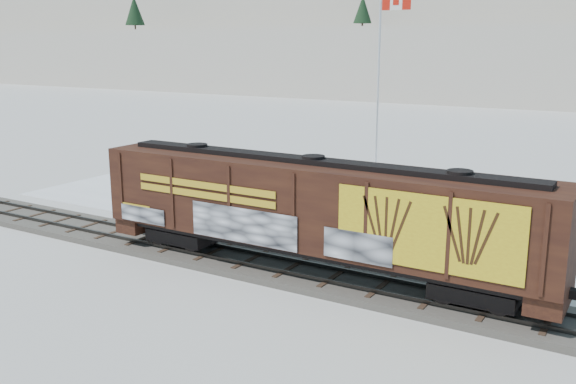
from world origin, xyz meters
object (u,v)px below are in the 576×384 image
Objects in this scene: hopper_railcar at (313,208)px; car_silver at (317,207)px; flagpole at (379,122)px; car_white at (434,221)px; car_dark at (491,238)px.

hopper_railcar reaches higher than car_silver.
car_silver is (-0.46, -6.90, -3.91)m from flagpole.
flagpole is (-3.58, 14.73, 1.68)m from hopper_railcar.
car_white is at bearing -97.11° from car_silver.
car_silver is 0.81× the size of car_white.
hopper_railcar is at bearing -76.35° from flagpole.
flagpole is 7.94m from car_silver.
car_silver is 0.95× the size of car_dark.
car_white is at bearing 73.44° from hopper_railcar.
car_silver is (-4.04, 7.83, -2.23)m from hopper_railcar.
car_dark is at bearing -40.03° from flagpole.
hopper_railcar is at bearing -161.01° from car_silver.
hopper_railcar is 4.70× the size of car_silver.
flagpole is at bearing 103.65° from hopper_railcar.
flagpole is at bearing 60.75° from car_white.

